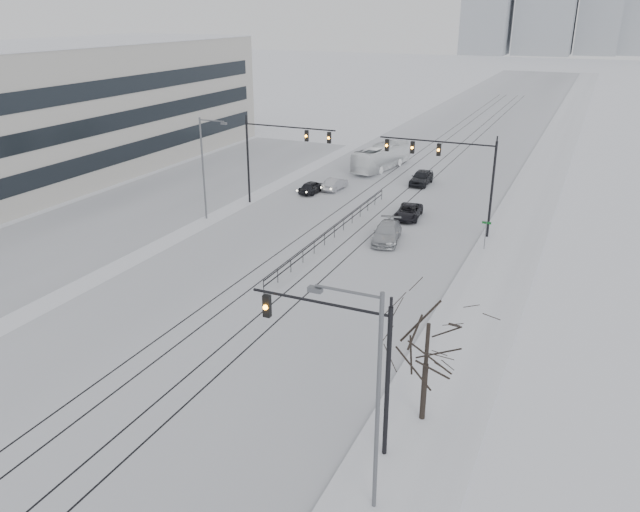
{
  "coord_description": "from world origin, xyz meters",
  "views": [
    {
      "loc": [
        18.63,
        -14.54,
        17.54
      ],
      "look_at": [
        3.88,
        18.42,
        3.2
      ],
      "focal_mm": 35.0,
      "sensor_mm": 36.0,
      "label": 1
    }
  ],
  "objects_px": {
    "sedan_sb_inner": "(312,187)",
    "sedan_nb_front": "(409,212)",
    "box_truck": "(381,157)",
    "sedan_nb_far": "(421,178)",
    "traffic_mast_near": "(350,354)",
    "sedan_nb_right": "(387,233)",
    "bare_tree": "(428,334)",
    "sedan_sb_outer": "(335,184)"
  },
  "relations": [
    {
      "from": "sedan_sb_inner",
      "to": "sedan_sb_outer",
      "type": "bearing_deg",
      "value": -122.17
    },
    {
      "from": "bare_tree",
      "to": "sedan_nb_front",
      "type": "distance_m",
      "value": 30.1
    },
    {
      "from": "sedan_nb_far",
      "to": "box_truck",
      "type": "relative_size",
      "value": 0.44
    },
    {
      "from": "sedan_sb_outer",
      "to": "sedan_nb_far",
      "type": "bearing_deg",
      "value": -139.92
    },
    {
      "from": "traffic_mast_near",
      "to": "sedan_sb_outer",
      "type": "relative_size",
      "value": 1.85
    },
    {
      "from": "traffic_mast_near",
      "to": "bare_tree",
      "type": "distance_m",
      "value": 3.85
    },
    {
      "from": "sedan_sb_inner",
      "to": "sedan_nb_front",
      "type": "height_order",
      "value": "sedan_sb_inner"
    },
    {
      "from": "sedan_nb_front",
      "to": "box_truck",
      "type": "relative_size",
      "value": 0.43
    },
    {
      "from": "traffic_mast_near",
      "to": "bare_tree",
      "type": "relative_size",
      "value": 1.15
    },
    {
      "from": "sedan_nb_right",
      "to": "box_truck",
      "type": "distance_m",
      "value": 24.43
    },
    {
      "from": "sedan_sb_inner",
      "to": "sedan_nb_front",
      "type": "xyz_separation_m",
      "value": [
        11.33,
        -3.97,
        -0.02
      ]
    },
    {
      "from": "sedan_nb_right",
      "to": "box_truck",
      "type": "height_order",
      "value": "box_truck"
    },
    {
      "from": "sedan_nb_front",
      "to": "traffic_mast_near",
      "type": "bearing_deg",
      "value": -83.69
    },
    {
      "from": "sedan_sb_inner",
      "to": "bare_tree",
      "type": "bearing_deg",
      "value": 128.19
    },
    {
      "from": "bare_tree",
      "to": "sedan_sb_inner",
      "type": "relative_size",
      "value": 1.64
    },
    {
      "from": "sedan_nb_front",
      "to": "sedan_nb_right",
      "type": "xyz_separation_m",
      "value": [
        0.11,
        -6.48,
        0.11
      ]
    },
    {
      "from": "sedan_nb_right",
      "to": "sedan_nb_far",
      "type": "distance_m",
      "value": 18.35
    },
    {
      "from": "sedan_nb_far",
      "to": "sedan_nb_front",
      "type": "bearing_deg",
      "value": -79.7
    },
    {
      "from": "sedan_sb_inner",
      "to": "sedan_nb_right",
      "type": "height_order",
      "value": "sedan_nb_right"
    },
    {
      "from": "sedan_nb_front",
      "to": "sedan_nb_far",
      "type": "xyz_separation_m",
      "value": [
        -2.09,
        11.74,
        0.16
      ]
    },
    {
      "from": "box_truck",
      "to": "sedan_nb_far",
      "type": "bearing_deg",
      "value": 152.43
    },
    {
      "from": "sedan_sb_inner",
      "to": "box_truck",
      "type": "relative_size",
      "value": 0.37
    },
    {
      "from": "traffic_mast_near",
      "to": "sedan_sb_inner",
      "type": "bearing_deg",
      "value": 117.0
    },
    {
      "from": "box_truck",
      "to": "bare_tree",
      "type": "bearing_deg",
      "value": 121.06
    },
    {
      "from": "bare_tree",
      "to": "sedan_sb_inner",
      "type": "xyz_separation_m",
      "value": [
        -20.45,
        32.39,
        -3.86
      ]
    },
    {
      "from": "bare_tree",
      "to": "box_truck",
      "type": "bearing_deg",
      "value": 111.15
    },
    {
      "from": "sedan_nb_far",
      "to": "sedan_sb_outer",
      "type": "bearing_deg",
      "value": -143.0
    },
    {
      "from": "bare_tree",
      "to": "sedan_nb_far",
      "type": "xyz_separation_m",
      "value": [
        -11.2,
        40.16,
        -3.72
      ]
    },
    {
      "from": "sedan_nb_front",
      "to": "bare_tree",
      "type": "bearing_deg",
      "value": -77.95
    },
    {
      "from": "traffic_mast_near",
      "to": "sedan_nb_right",
      "type": "relative_size",
      "value": 1.41
    },
    {
      "from": "traffic_mast_near",
      "to": "sedan_sb_inner",
      "type": "relative_size",
      "value": 1.88
    },
    {
      "from": "bare_tree",
      "to": "box_truck",
      "type": "xyz_separation_m",
      "value": [
        -17.37,
        44.89,
        -3.08
      ]
    },
    {
      "from": "sedan_sb_inner",
      "to": "sedan_nb_right",
      "type": "relative_size",
      "value": 0.75
    },
    {
      "from": "bare_tree",
      "to": "sedan_sb_outer",
      "type": "relative_size",
      "value": 1.61
    },
    {
      "from": "bare_tree",
      "to": "sedan_nb_right",
      "type": "relative_size",
      "value": 1.23
    },
    {
      "from": "bare_tree",
      "to": "sedan_nb_right",
      "type": "distance_m",
      "value": 24.02
    },
    {
      "from": "box_truck",
      "to": "traffic_mast_near",
      "type": "bearing_deg",
      "value": 117.25
    },
    {
      "from": "sedan_nb_front",
      "to": "box_truck",
      "type": "distance_m",
      "value": 18.44
    },
    {
      "from": "traffic_mast_near",
      "to": "box_truck",
      "type": "xyz_separation_m",
      "value": [
        -14.96,
        47.89,
        -3.15
      ]
    },
    {
      "from": "traffic_mast_near",
      "to": "sedan_nb_front",
      "type": "height_order",
      "value": "traffic_mast_near"
    },
    {
      "from": "traffic_mast_near",
      "to": "box_truck",
      "type": "height_order",
      "value": "traffic_mast_near"
    },
    {
      "from": "sedan_sb_inner",
      "to": "sedan_nb_right",
      "type": "distance_m",
      "value": 15.49
    }
  ]
}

